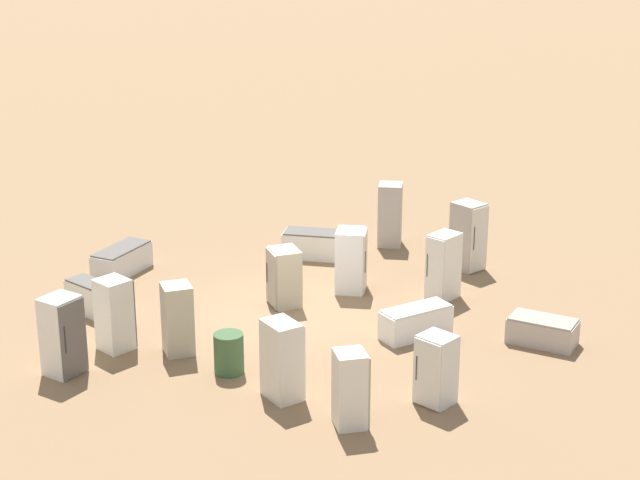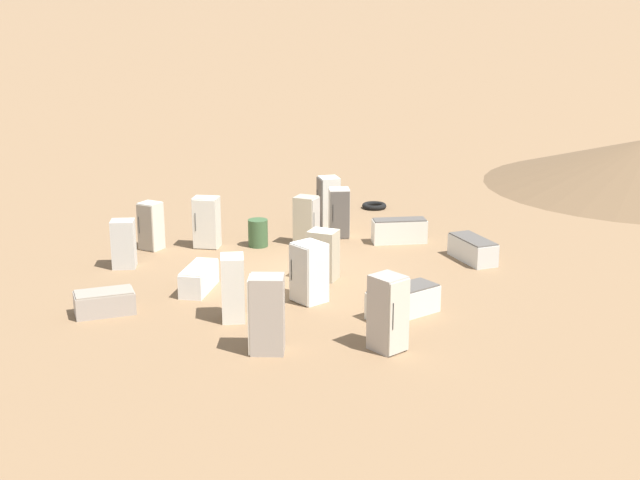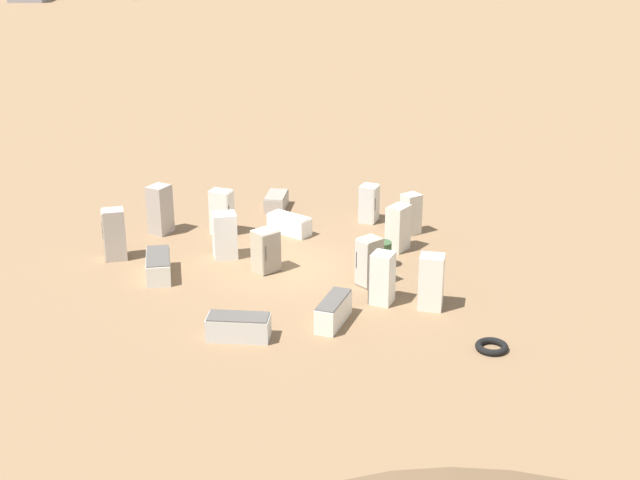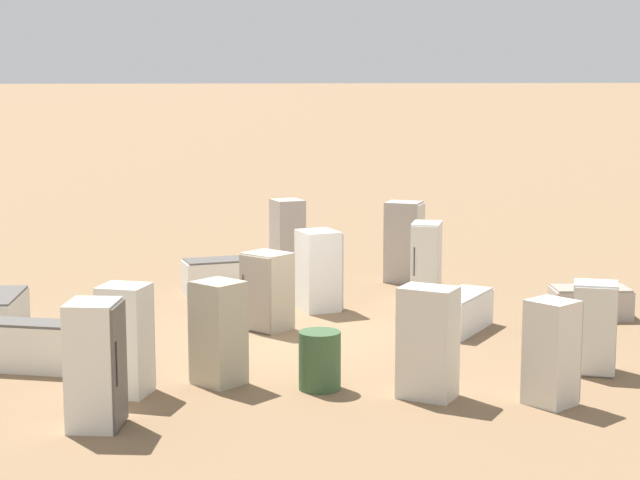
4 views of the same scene
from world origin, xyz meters
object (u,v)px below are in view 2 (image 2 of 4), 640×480
discarded_fridge_1 (124,244)px  discarded_fridge_3 (399,231)px  discarded_fridge_9 (309,272)px  rusty_barrel (258,233)px  discarded_fridge_7 (199,278)px  discarded_fridge_0 (473,249)px  discarded_fridge_14 (388,313)px  discarded_fridge_10 (403,302)px  discarded_fridge_15 (151,226)px  discarded_fridge_6 (324,255)px  discarded_fridge_11 (328,201)px  scrap_tire (374,206)px  discarded_fridge_4 (306,221)px  discarded_fridge_5 (267,314)px  discarded_fridge_12 (339,213)px  discarded_fridge_13 (207,222)px  discarded_fridge_2 (233,288)px  discarded_fridge_8 (105,302)px

discarded_fridge_1 → discarded_fridge_3: discarded_fridge_1 is taller
discarded_fridge_9 → rusty_barrel: discarded_fridge_9 is taller
discarded_fridge_1 → discarded_fridge_7: 3.23m
discarded_fridge_0 → discarded_fridge_7: discarded_fridge_0 is taller
discarded_fridge_14 → rusty_barrel: size_ratio=2.03×
discarded_fridge_10 → discarded_fridge_15: discarded_fridge_15 is taller
discarded_fridge_6 → discarded_fridge_11: (-2.84, -5.04, 0.14)m
discarded_fridge_14 → discarded_fridge_15: 10.50m
discarded_fridge_3 → discarded_fridge_14: 8.80m
scrap_tire → discarded_fridge_9: bearing=49.6°
discarded_fridge_4 → discarded_fridge_1: bearing=-43.0°
discarded_fridge_5 → scrap_tire: 13.80m
discarded_fridge_1 → discarded_fridge_9: discarded_fridge_9 is taller
discarded_fridge_3 → scrap_tire: size_ratio=2.02×
discarded_fridge_12 → discarded_fridge_15: (5.89, -1.47, -0.06)m
discarded_fridge_11 → discarded_fridge_13: 4.67m
discarded_fridge_13 → discarded_fridge_14: size_ratio=0.92×
discarded_fridge_6 → discarded_fridge_9: (1.19, 1.45, 0.08)m
discarded_fridge_2 → discarded_fridge_10: 4.25m
discarded_fridge_8 → discarded_fridge_9: 5.24m
discarded_fridge_9 → discarded_fridge_11: discarded_fridge_11 is taller
discarded_fridge_1 → discarded_fridge_0: bearing=-0.8°
discarded_fridge_5 → discarded_fridge_8: size_ratio=1.16×
discarded_fridge_11 → discarded_fridge_8: bearing=131.5°
discarded_fridge_9 → discarded_fridge_15: discarded_fridge_9 is taller
discarded_fridge_1 → discarded_fridge_15: 1.90m
discarded_fridge_13 → scrap_tire: bearing=-128.8°
discarded_fridge_11 → discarded_fridge_0: bearing=-148.3°
discarded_fridge_3 → discarded_fridge_11: discarded_fridge_11 is taller
discarded_fridge_11 → discarded_fridge_15: (6.26, -0.04, -0.10)m
discarded_fridge_0 → discarded_fridge_15: size_ratio=1.21×
scrap_tire → discarded_fridge_5: bearing=49.0°
discarded_fridge_9 → discarded_fridge_10: 2.62m
discarded_fridge_13 → discarded_fridge_3: bearing=-166.2°
discarded_fridge_7 → discarded_fridge_3: bearing=-130.8°
discarded_fridge_4 → discarded_fridge_11: size_ratio=0.93×
discarded_fridge_5 → discarded_fridge_12: 9.70m
discarded_fridge_10 → discarded_fridge_15: 9.38m
discarded_fridge_6 → rusty_barrel: size_ratio=1.63×
discarded_fridge_8 → discarded_fridge_3: bearing=109.0°
discarded_fridge_6 → discarded_fridge_12: (-2.47, -3.61, 0.10)m
discarded_fridge_7 → discarded_fridge_9: 3.14m
discarded_fridge_2 → scrap_tire: 12.13m
discarded_fridge_9 → discarded_fridge_13: (0.60, -5.93, 0.02)m
discarded_fridge_3 → discarded_fridge_14: size_ratio=1.03×
discarded_fridge_13 → discarded_fridge_10: bearing=142.0°
discarded_fridge_9 → discarded_fridge_1: bearing=21.5°
rusty_barrel → discarded_fridge_5: bearing=67.7°
discarded_fridge_12 → discarded_fridge_13: bearing=12.2°
discarded_fridge_13 → discarded_fridge_15: size_ratio=1.08×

